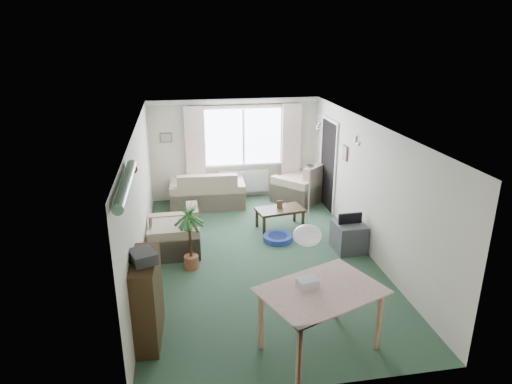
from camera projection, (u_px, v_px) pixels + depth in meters
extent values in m
plane|color=#284330|center=(259.00, 257.00, 8.27)|extent=(6.50, 6.50, 0.00)
cube|color=white|center=(243.00, 137.00, 10.80)|extent=(1.80, 0.03, 1.30)
cube|color=black|center=(243.00, 105.00, 10.46)|extent=(2.60, 0.03, 0.03)
cube|color=beige|center=(195.00, 149.00, 10.60)|extent=(0.45, 0.08, 2.00)
cube|color=beige|center=(291.00, 145.00, 10.97)|extent=(0.45, 0.08, 2.00)
cube|color=white|center=(244.00, 181.00, 11.13)|extent=(1.20, 0.10, 0.55)
cube|color=black|center=(328.00, 165.00, 10.30)|extent=(0.03, 0.95, 2.00)
sphere|color=white|center=(307.00, 235.00, 5.67)|extent=(0.36, 0.36, 0.36)
cylinder|color=#196626|center=(126.00, 184.00, 5.06)|extent=(1.60, 1.60, 0.12)
sphere|color=silver|center=(319.00, 124.00, 8.57)|extent=(0.20, 0.20, 0.20)
sphere|color=silver|center=(358.00, 137.00, 7.50)|extent=(0.20, 0.20, 0.20)
cube|color=brown|center=(166.00, 138.00, 10.49)|extent=(0.28, 0.03, 0.22)
cube|color=brown|center=(345.00, 153.00, 9.18)|extent=(0.03, 0.24, 0.30)
cube|color=#B9AB8C|center=(207.00, 188.00, 10.57)|extent=(1.74, 0.98, 0.85)
cube|color=tan|center=(300.00, 182.00, 10.88)|extent=(1.42, 1.42, 0.93)
cube|color=#C5A995|center=(174.00, 230.00, 8.36)|extent=(0.92, 0.97, 0.86)
cube|color=black|center=(280.00, 218.00, 9.42)|extent=(1.03, 0.68, 0.43)
cube|color=brown|center=(280.00, 204.00, 9.36)|extent=(0.12, 0.04, 0.16)
cube|color=black|center=(147.00, 299.00, 5.93)|extent=(0.37, 0.98, 1.17)
cube|color=#303034|center=(143.00, 257.00, 5.64)|extent=(0.39, 0.43, 0.14)
cylinder|color=#204E1A|center=(190.00, 235.00, 7.69)|extent=(0.66, 0.66, 1.24)
cube|color=tan|center=(320.00, 320.00, 5.77)|extent=(1.60, 1.35, 0.85)
cube|color=silver|center=(307.00, 283.00, 5.68)|extent=(0.28, 0.22, 0.12)
cube|color=#3C3D42|center=(349.00, 237.00, 8.46)|extent=(0.56, 0.61, 0.54)
cylinder|color=navy|center=(278.00, 238.00, 8.90)|extent=(0.57, 0.57, 0.11)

